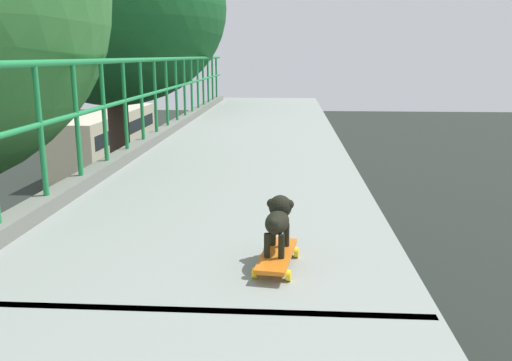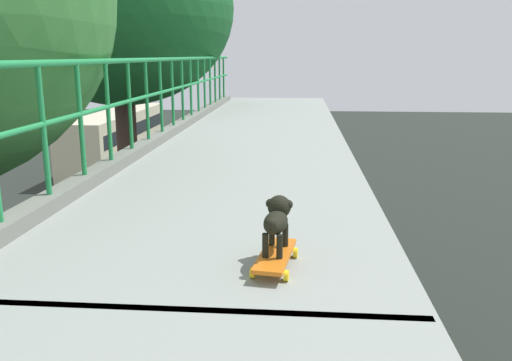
% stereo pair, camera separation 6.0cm
% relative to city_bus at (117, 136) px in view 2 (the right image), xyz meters
% --- Properties ---
extents(city_bus, '(2.53, 11.37, 3.12)m').
position_rel_city_bus_xyz_m(city_bus, '(0.00, 0.00, 0.00)').
color(city_bus, beige).
rests_on(city_bus, ground).
extents(roadside_tree_far, '(5.37, 5.37, 9.56)m').
position_rel_city_bus_xyz_m(roadside_tree_far, '(5.90, -15.96, 5.46)').
color(roadside_tree_far, '#48332A').
rests_on(roadside_tree_far, ground).
extents(toy_skateboard, '(0.27, 0.56, 0.08)m').
position_rel_city_bus_xyz_m(toy_skateboard, '(10.02, -25.74, 3.30)').
color(toy_skateboard, orange).
rests_on(toy_skateboard, overpass_deck).
extents(small_dog, '(0.18, 0.38, 0.31)m').
position_rel_city_bus_xyz_m(small_dog, '(10.03, -25.68, 3.51)').
color(small_dog, black).
rests_on(small_dog, toy_skateboard).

